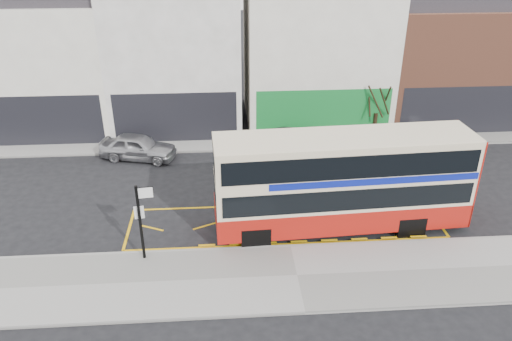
{
  "coord_description": "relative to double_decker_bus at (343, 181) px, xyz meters",
  "views": [
    {
      "loc": [
        -2.65,
        -17.4,
        12.43
      ],
      "look_at": [
        -1.28,
        2.0,
        2.52
      ],
      "focal_mm": 35.0,
      "sensor_mm": 36.0,
      "label": 1
    }
  ],
  "objects": [
    {
      "name": "pavement",
      "position": [
        -2.42,
        -3.45,
        -2.23
      ],
      "size": [
        40.0,
        4.0,
        0.15
      ],
      "primitive_type": "cube",
      "color": "gray",
      "rests_on": "ground"
    },
    {
      "name": "kerb",
      "position": [
        -2.42,
        -1.52,
        -2.23
      ],
      "size": [
        40.0,
        0.15,
        0.15
      ],
      "primitive_type": "cube",
      "color": "gray",
      "rests_on": "ground"
    },
    {
      "name": "far_pavement",
      "position": [
        -2.42,
        9.85,
        -2.23
      ],
      "size": [
        50.0,
        3.0,
        0.15
      ],
      "primitive_type": "cube",
      "color": "gray",
      "rests_on": "ground"
    },
    {
      "name": "terrace_far_left",
      "position": [
        -15.92,
        13.84,
        2.52
      ],
      "size": [
        8.0,
        8.01,
        10.8
      ],
      "color": "white",
      "rests_on": "ground"
    },
    {
      "name": "terrace_right",
      "position": [
        10.08,
        13.84,
        2.27
      ],
      "size": [
        9.0,
        8.01,
        10.3
      ],
      "color": "#96543C",
      "rests_on": "ground"
    },
    {
      "name": "bus_stop_post",
      "position": [
        -8.36,
        -1.88,
        -0.2
      ],
      "size": [
        0.82,
        0.17,
        3.29
      ],
      "rotation": [
        0.0,
        0.0,
        0.13
      ],
      "color": "black",
      "rests_on": "pavement"
    },
    {
      "name": "road_markings",
      "position": [
        -2.42,
        0.45,
        -2.3
      ],
      "size": [
        14.0,
        3.4,
        0.01
      ],
      "primitive_type": null,
      "color": "#ECAB0C",
      "rests_on": "ground"
    },
    {
      "name": "car_white",
      "position": [
        6.1,
        8.15,
        -1.67
      ],
      "size": [
        4.73,
        3.16,
        1.27
      ],
      "primitive_type": "imported",
      "rotation": [
        0.0,
        0.0,
        1.91
      ],
      "color": "silver",
      "rests_on": "ground"
    },
    {
      "name": "double_decker_bus",
      "position": [
        0.0,
        0.0,
        0.0
      ],
      "size": [
        11.11,
        3.1,
        4.39
      ],
      "rotation": [
        0.0,
        0.0,
        0.05
      ],
      "color": "beige",
      "rests_on": "ground"
    },
    {
      "name": "car_silver",
      "position": [
        -9.97,
        7.79,
        -1.57
      ],
      "size": [
        4.6,
        2.72,
        1.47
      ],
      "primitive_type": "imported",
      "rotation": [
        0.0,
        0.0,
        1.33
      ],
      "color": "#A4A4A8",
      "rests_on": "ground"
    },
    {
      "name": "car_grey",
      "position": [
        -1.16,
        7.82,
        -1.58
      ],
      "size": [
        4.69,
        2.88,
        1.46
      ],
      "primitive_type": "imported",
      "rotation": [
        0.0,
        0.0,
        1.9
      ],
      "color": "#373A3D",
      "rests_on": "ground"
    },
    {
      "name": "ground",
      "position": [
        -2.42,
        -1.15,
        -2.31
      ],
      "size": [
        120.0,
        120.0,
        0.0
      ],
      "primitive_type": "plane",
      "color": "black",
      "rests_on": "ground"
    },
    {
      "name": "street_tree_right",
      "position": [
        4.35,
        9.8,
        0.73
      ],
      "size": [
        2.07,
        2.07,
        4.46
      ],
      "color": "#2D2214",
      "rests_on": "ground"
    },
    {
      "name": "terrace_left",
      "position": [
        -7.92,
        13.84,
        3.01
      ],
      "size": [
        8.0,
        8.01,
        11.8
      ],
      "color": "white",
      "rests_on": "ground"
    },
    {
      "name": "terrace_green_shop",
      "position": [
        1.08,
        13.84,
        2.76
      ],
      "size": [
        9.0,
        8.01,
        11.3
      ],
      "color": "white",
      "rests_on": "ground"
    }
  ]
}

